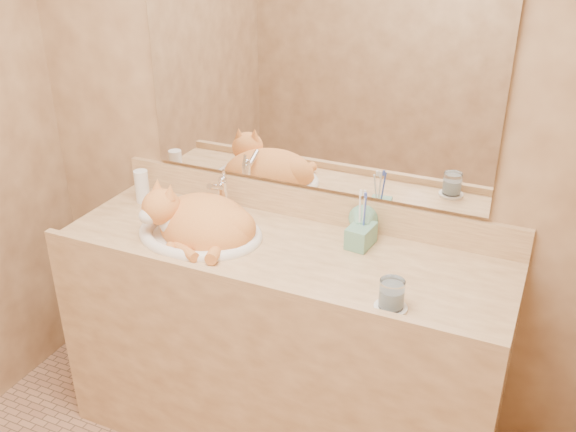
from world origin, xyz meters
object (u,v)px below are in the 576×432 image
at_px(vanity_counter, 281,348).
at_px(cat, 199,220).
at_px(sink_basin, 199,217).
at_px(water_glass, 392,294).
at_px(toothbrush_cup, 361,232).
at_px(soap_dispenser, 354,230).

distance_m(vanity_counter, cat, 0.58).
xyz_separation_m(sink_basin, water_glass, (0.76, -0.17, -0.02)).
xyz_separation_m(cat, water_glass, (0.76, -0.17, -0.01)).
relative_size(sink_basin, toothbrush_cup, 4.19).
xyz_separation_m(vanity_counter, toothbrush_cup, (0.24, 0.15, 0.48)).
height_order(cat, toothbrush_cup, cat).
xyz_separation_m(sink_basin, soap_dispenser, (0.55, 0.11, 0.02)).
bearing_deg(vanity_counter, cat, -175.47).
bearing_deg(toothbrush_cup, cat, -162.29).
xyz_separation_m(vanity_counter, sink_basin, (-0.31, -0.02, 0.50)).
distance_m(soap_dispenser, toothbrush_cup, 0.08).
height_order(vanity_counter, sink_basin, sink_basin).
height_order(sink_basin, soap_dispenser, soap_dispenser).
bearing_deg(cat, toothbrush_cup, 33.97).
height_order(vanity_counter, water_glass, water_glass).
bearing_deg(cat, sink_basin, 114.91).
bearing_deg(water_glass, sink_basin, 167.40).
bearing_deg(soap_dispenser, water_glass, -46.19).
bearing_deg(soap_dispenser, vanity_counter, -154.01).
distance_m(sink_basin, cat, 0.01).
distance_m(vanity_counter, toothbrush_cup, 0.56).
relative_size(vanity_counter, cat, 4.06).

